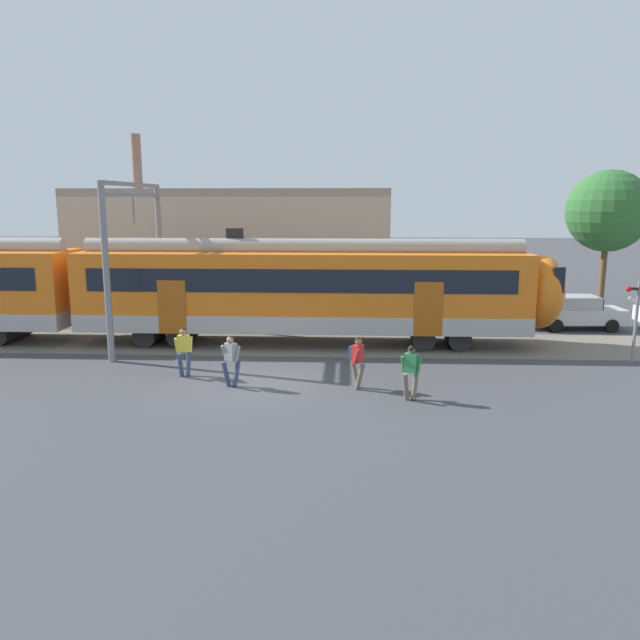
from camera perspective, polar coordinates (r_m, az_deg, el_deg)
name	(u,v)px	position (r m, az deg, el deg)	size (l,w,h in m)	color
ground_plane	(253,382)	(20.56, -6.11, -5.67)	(160.00, 160.00, 0.00)	#424247
track_bed	(43,341)	(28.83, -24.01, -1.73)	(80.00, 4.40, 0.01)	slate
commuter_train	(97,288)	(27.41, -19.73, 2.75)	(38.05, 3.07, 4.73)	#B2ADA8
pedestrian_yellow	(184,348)	(21.37, -12.33, -2.47)	(0.55, 0.63, 1.67)	navy
pedestrian_grey	(231,357)	(19.92, -8.15, -3.39)	(0.67, 0.51, 1.67)	navy
pedestrian_red	(357,358)	(19.54, 3.41, -3.49)	(0.56, 0.66, 1.67)	#6B6051
pedestrian_green	(411,369)	(18.61, 8.31, -4.42)	(0.65, 0.56, 1.67)	#6B6051
parked_car_silver	(577,312)	(30.93, 22.46, 0.66)	(4.06, 1.88, 1.54)	#B7BABF
catenary_gantry	(135,238)	(26.60, -16.55, 7.17)	(0.24, 6.64, 6.53)	gray
crossing_signal	(637,309)	(24.94, 27.01, 0.87)	(0.96, 0.22, 3.00)	gray
background_building	(232,250)	(33.61, -8.02, 6.32)	(16.37, 5.00, 9.20)	#B2A899
street_tree_right	(608,211)	(36.52, 24.85, 9.01)	(4.28, 4.28, 7.41)	brown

